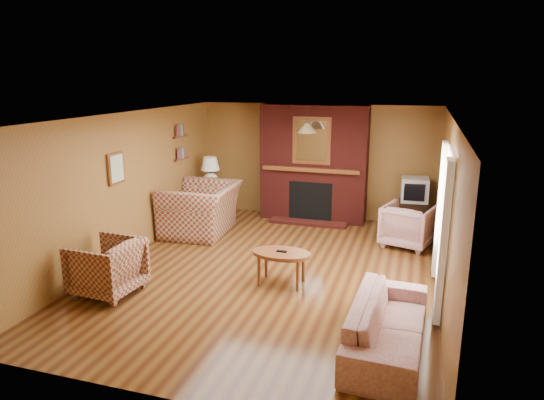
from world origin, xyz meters
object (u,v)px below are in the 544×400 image
(side_table, at_px, (211,202))
(table_lamp, at_px, (210,170))
(fireplace, at_px, (314,164))
(floral_armchair, at_px, (408,225))
(plaid_loveseat, at_px, (201,209))
(floral_sofa, at_px, (388,324))
(tv_stand, at_px, (413,216))
(plaid_armchair, at_px, (107,267))
(crt_tv, at_px, (415,190))
(coffee_table, at_px, (282,256))

(side_table, xyz_separation_m, table_lamp, (-0.00, 0.00, 0.70))
(fireplace, xyz_separation_m, floral_armchair, (1.99, -1.15, -0.80))
(plaid_loveseat, relative_size, table_lamp, 2.24)
(floral_sofa, xyz_separation_m, tv_stand, (0.15, 4.52, 0.01))
(floral_armchair, distance_m, side_table, 4.13)
(fireplace, height_order, plaid_loveseat, fireplace)
(floral_armchair, distance_m, tv_stand, 0.97)
(plaid_armchair, distance_m, crt_tv, 5.83)
(crt_tv, bearing_deg, coffee_table, -118.73)
(plaid_loveseat, relative_size, floral_armchair, 1.76)
(coffee_table, bearing_deg, plaid_armchair, -155.78)
(plaid_loveseat, relative_size, crt_tv, 2.76)
(coffee_table, bearing_deg, floral_armchair, 53.02)
(plaid_armchair, relative_size, table_lamp, 1.29)
(fireplace, relative_size, coffee_table, 2.78)
(plaid_loveseat, bearing_deg, table_lamp, -170.45)
(side_table, relative_size, crt_tv, 1.25)
(side_table, distance_m, tv_stand, 4.16)
(floral_sofa, distance_m, floral_armchair, 3.56)
(floral_armchair, xyz_separation_m, side_table, (-4.09, 0.61, -0.05))
(plaid_armchair, relative_size, side_table, 1.28)
(coffee_table, relative_size, crt_tv, 1.62)
(coffee_table, xyz_separation_m, crt_tv, (1.76, 3.21, 0.40))
(coffee_table, relative_size, table_lamp, 1.31)
(plaid_armchair, xyz_separation_m, tv_stand, (4.00, 4.22, -0.09))
(plaid_armchair, bearing_deg, side_table, -173.63)
(plaid_armchair, distance_m, side_table, 3.87)
(table_lamp, distance_m, tv_stand, 4.23)
(plaid_armchair, xyz_separation_m, crt_tv, (4.00, 4.22, 0.44))
(table_lamp, distance_m, crt_tv, 4.17)
(floral_sofa, distance_m, table_lamp, 5.82)
(floral_armchair, distance_m, coffee_table, 2.82)
(fireplace, relative_size, tv_stand, 4.03)
(fireplace, relative_size, plaid_armchair, 2.82)
(floral_sofa, xyz_separation_m, floral_armchair, (0.09, 3.55, 0.09))
(side_table, distance_m, crt_tv, 4.19)
(plaid_armchair, height_order, side_table, plaid_armchair)
(side_table, bearing_deg, floral_armchair, -8.53)
(plaid_armchair, height_order, floral_sofa, plaid_armchair)
(floral_armchair, xyz_separation_m, table_lamp, (-4.09, 0.61, 0.65))
(plaid_armchair, height_order, coffee_table, plaid_armchair)
(table_lamp, bearing_deg, crt_tv, 4.74)
(fireplace, relative_size, floral_sofa, 1.23)
(side_table, bearing_deg, fireplace, 14.29)
(fireplace, xyz_separation_m, plaid_armchair, (-1.95, -4.41, -0.79))
(floral_sofa, distance_m, coffee_table, 2.08)
(fireplace, distance_m, tv_stand, 2.24)
(plaid_loveseat, xyz_separation_m, table_lamp, (-0.25, 1.03, 0.55))
(floral_sofa, relative_size, side_table, 2.94)
(table_lamp, xyz_separation_m, tv_stand, (4.15, 0.35, -0.73))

